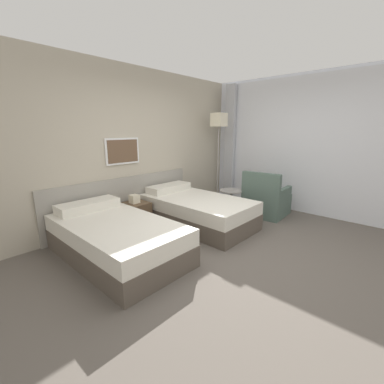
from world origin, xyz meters
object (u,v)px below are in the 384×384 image
(bed_near_door, at_px, (116,238))
(nightstand, at_px, (135,214))
(floor_lamp, at_px, (219,126))
(side_table, at_px, (231,197))
(armchair, at_px, (266,201))
(bed_near_window, at_px, (197,210))

(bed_near_door, xyz_separation_m, nightstand, (0.80, 0.71, -0.03))
(nightstand, distance_m, floor_lamp, 2.62)
(bed_near_door, relative_size, nightstand, 3.43)
(bed_near_door, distance_m, side_table, 2.53)
(bed_near_door, relative_size, armchair, 2.21)
(bed_near_window, xyz_separation_m, floor_lamp, (1.34, 0.55, 1.47))
(nightstand, bearing_deg, armchair, -32.96)
(bed_near_door, distance_m, bed_near_window, 1.61)
(bed_near_door, bearing_deg, bed_near_window, 0.00)
(nightstand, bearing_deg, floor_lamp, -4.09)
(floor_lamp, bearing_deg, nightstand, 175.91)
(armchair, bearing_deg, side_table, 30.74)
(side_table, bearing_deg, floor_lamp, 57.34)
(nightstand, relative_size, floor_lamp, 0.28)
(bed_near_door, height_order, bed_near_window, same)
(floor_lamp, bearing_deg, bed_near_window, -157.52)
(floor_lamp, xyz_separation_m, side_table, (-0.42, -0.66, -1.38))
(floor_lamp, bearing_deg, bed_near_door, -169.35)
(nightstand, relative_size, armchair, 0.64)
(bed_near_door, xyz_separation_m, armchair, (2.91, -0.66, 0.02))
(floor_lamp, height_order, armchair, floor_lamp)
(nightstand, height_order, side_table, nightstand)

